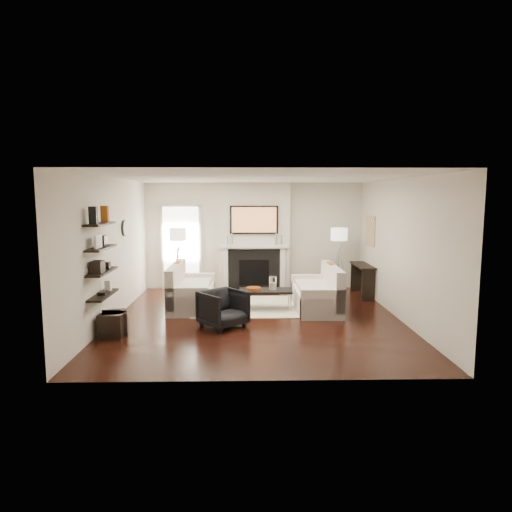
{
  "coord_description": "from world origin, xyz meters",
  "views": [
    {
      "loc": [
        -0.21,
        -8.6,
        2.35
      ],
      "look_at": [
        0.0,
        0.6,
        1.15
      ],
      "focal_mm": 32.0,
      "sensor_mm": 36.0,
      "label": 1
    }
  ],
  "objects_px": {
    "lamp_left_shade": "(178,234)",
    "coffee_table": "(266,291)",
    "armchair": "(223,307)",
    "lamp_right_shade": "(339,234)",
    "loveseat_left_base": "(192,298)",
    "ottoman_near": "(114,323)",
    "loveseat_right_base": "(316,300)"
  },
  "relations": [
    {
      "from": "loveseat_left_base",
      "to": "armchair",
      "type": "xyz_separation_m",
      "value": [
        0.74,
        -1.48,
        0.16
      ]
    },
    {
      "from": "lamp_right_shade",
      "to": "loveseat_left_base",
      "type": "bearing_deg",
      "value": -158.09
    },
    {
      "from": "loveseat_right_base",
      "to": "loveseat_left_base",
      "type": "bearing_deg",
      "value": 174.51
    },
    {
      "from": "armchair",
      "to": "lamp_right_shade",
      "type": "relative_size",
      "value": 1.84
    },
    {
      "from": "loveseat_right_base",
      "to": "lamp_left_shade",
      "type": "xyz_separation_m",
      "value": [
        -3.11,
        1.69,
        1.24
      ]
    },
    {
      "from": "lamp_right_shade",
      "to": "ottoman_near",
      "type": "xyz_separation_m",
      "value": [
        -4.52,
        -3.27,
        -1.25
      ]
    },
    {
      "from": "coffee_table",
      "to": "loveseat_right_base",
      "type": "bearing_deg",
      "value": -1.93
    },
    {
      "from": "loveseat_left_base",
      "to": "lamp_left_shade",
      "type": "xyz_separation_m",
      "value": [
        -0.49,
        1.44,
        1.24
      ]
    },
    {
      "from": "loveseat_left_base",
      "to": "coffee_table",
      "type": "relative_size",
      "value": 1.64
    },
    {
      "from": "loveseat_right_base",
      "to": "coffee_table",
      "type": "relative_size",
      "value": 1.64
    },
    {
      "from": "armchair",
      "to": "lamp_left_shade",
      "type": "xyz_separation_m",
      "value": [
        -1.23,
        2.92,
        1.08
      ]
    },
    {
      "from": "loveseat_right_base",
      "to": "ottoman_near",
      "type": "relative_size",
      "value": 4.5
    },
    {
      "from": "loveseat_left_base",
      "to": "ottoman_near",
      "type": "relative_size",
      "value": 4.5
    },
    {
      "from": "ottoman_near",
      "to": "lamp_right_shade",
      "type": "bearing_deg",
      "value": 35.92
    },
    {
      "from": "loveseat_right_base",
      "to": "coffee_table",
      "type": "xyz_separation_m",
      "value": [
        -1.06,
        0.04,
        0.19
      ]
    },
    {
      "from": "loveseat_right_base",
      "to": "coffee_table",
      "type": "distance_m",
      "value": 1.07
    },
    {
      "from": "loveseat_left_base",
      "to": "lamp_right_shade",
      "type": "relative_size",
      "value": 4.5
    },
    {
      "from": "loveseat_left_base",
      "to": "coffee_table",
      "type": "bearing_deg",
      "value": -7.88
    },
    {
      "from": "lamp_left_shade",
      "to": "coffee_table",
      "type": "bearing_deg",
      "value": -38.92
    },
    {
      "from": "loveseat_left_base",
      "to": "lamp_right_shade",
      "type": "height_order",
      "value": "lamp_right_shade"
    },
    {
      "from": "loveseat_left_base",
      "to": "loveseat_right_base",
      "type": "distance_m",
      "value": 2.63
    },
    {
      "from": "coffee_table",
      "to": "lamp_left_shade",
      "type": "bearing_deg",
      "value": 141.08
    },
    {
      "from": "lamp_right_shade",
      "to": "coffee_table",
      "type": "bearing_deg",
      "value": -139.34
    },
    {
      "from": "lamp_left_shade",
      "to": "ottoman_near",
      "type": "height_order",
      "value": "lamp_left_shade"
    },
    {
      "from": "armchair",
      "to": "lamp_left_shade",
      "type": "distance_m",
      "value": 3.35
    },
    {
      "from": "loveseat_left_base",
      "to": "loveseat_right_base",
      "type": "xyz_separation_m",
      "value": [
        2.62,
        -0.25,
        0.0
      ]
    },
    {
      "from": "loveseat_right_base",
      "to": "coffee_table",
      "type": "bearing_deg",
      "value": 178.07
    },
    {
      "from": "lamp_right_shade",
      "to": "ottoman_near",
      "type": "relative_size",
      "value": 1.0
    },
    {
      "from": "loveseat_left_base",
      "to": "loveseat_right_base",
      "type": "relative_size",
      "value": 1.0
    },
    {
      "from": "ottoman_near",
      "to": "loveseat_left_base",
      "type": "bearing_deg",
      "value": 59.7
    },
    {
      "from": "loveseat_left_base",
      "to": "armchair",
      "type": "height_order",
      "value": "armchair"
    },
    {
      "from": "lamp_left_shade",
      "to": "lamp_right_shade",
      "type": "relative_size",
      "value": 1.0
    }
  ]
}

